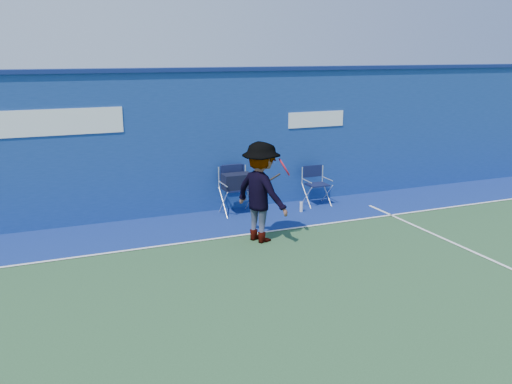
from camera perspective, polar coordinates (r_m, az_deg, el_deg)
name	(u,v)px	position (r m, az deg, el deg)	size (l,w,h in m)	color
ground	(252,321)	(7.25, -0.40, -13.40)	(80.00, 80.00, 0.00)	#2A502D
stadium_wall	(159,143)	(11.54, -10.19, 5.11)	(24.00, 0.50, 3.08)	navy
out_of_bounds_strip	(175,228)	(10.86, -8.55, -3.82)	(24.00, 1.80, 0.01)	navy
court_lines	(236,301)	(7.74, -2.10, -11.38)	(24.00, 12.00, 0.01)	white
directors_chair_left	(237,194)	(11.62, -2.07, -0.20)	(0.61, 0.57, 1.04)	silver
directors_chair_right	(316,193)	(12.39, 6.39, -0.13)	(0.53, 0.47, 0.88)	silver
water_bottle	(301,207)	(11.86, 4.79, -1.58)	(0.07, 0.07, 0.23)	silver
tennis_player	(261,192)	(9.84, 0.56, 0.00)	(1.10, 1.36, 1.85)	#EA4738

